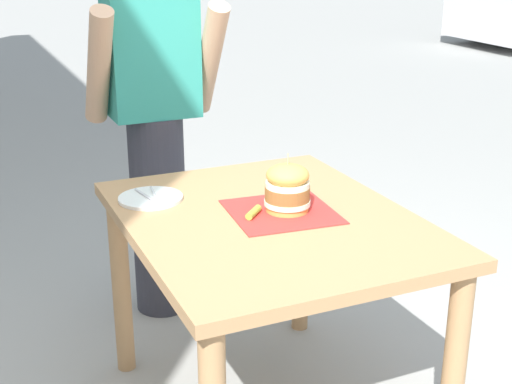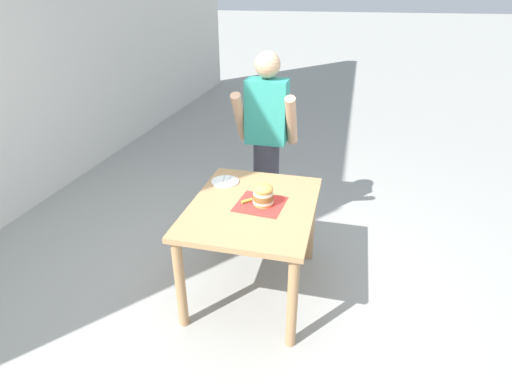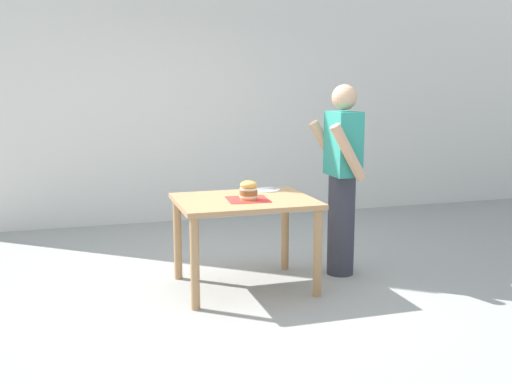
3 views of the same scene
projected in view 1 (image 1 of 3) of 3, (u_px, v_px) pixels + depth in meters
patio_table at (268, 250)px, 2.33m from camera, size 0.89×1.12×0.76m
serving_paper at (281, 212)px, 2.32m from camera, size 0.36×0.36×0.00m
sandwich at (287, 188)px, 2.30m from camera, size 0.15×0.15×0.19m
pickle_spear at (254, 212)px, 2.28m from camera, size 0.08×0.08×0.02m
side_plate_with_forks at (151, 198)px, 2.43m from camera, size 0.22×0.22×0.02m
diner_across_table at (155, 119)px, 3.00m from camera, size 0.55×0.35×1.69m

